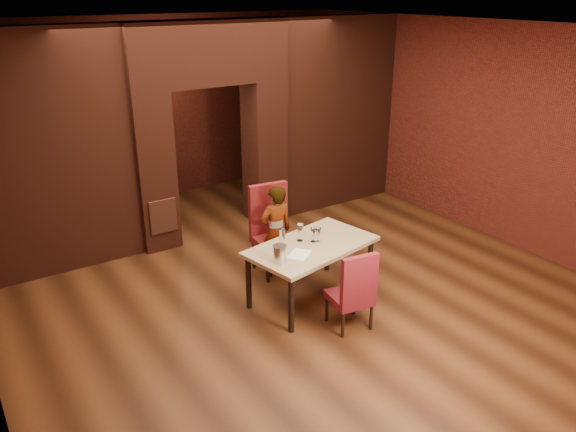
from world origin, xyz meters
The scene contains 23 objects.
floor centered at (0.00, 0.00, 0.00)m, with size 8.00×8.00×0.00m, color #4E2913.
ceiling centered at (0.00, 0.00, 3.20)m, with size 7.00×8.00×0.04m, color silver.
wall_back centered at (0.00, 4.00, 1.60)m, with size 7.00×0.04×3.20m, color maroon.
wall_right centered at (3.50, 0.00, 1.60)m, with size 0.04×8.00×3.20m, color maroon.
pillar_left centered at (-0.95, 2.00, 1.15)m, with size 0.55×0.55×2.30m, color maroon.
pillar_right centered at (0.95, 2.00, 1.15)m, with size 0.55×0.55×2.30m, color maroon.
lintel centered at (0.00, 2.00, 2.75)m, with size 2.45×0.55×0.90m, color maroon.
wing_wall_left centered at (-2.36, 2.00, 1.60)m, with size 2.27×0.35×3.20m, color maroon.
wing_wall_right centered at (2.36, 2.00, 1.60)m, with size 2.27×0.35×3.20m, color maroon.
vent_panel centered at (-0.95, 1.71, 0.55)m, with size 0.40×0.03×0.50m, color #99462C.
rear_door centered at (-0.40, 3.94, 1.05)m, with size 0.90×0.08×2.10m, color black.
rear_door_frame centered at (-0.40, 3.90, 1.05)m, with size 1.02×0.04×2.22m, color black.
dining_table centered at (0.05, -0.57, 0.37)m, with size 1.57×0.88×0.73m, color tan.
chair_far centered at (0.06, 0.27, 0.60)m, with size 0.54×0.54×1.20m, color maroon.
chair_near centered at (0.05, -1.31, 0.48)m, with size 0.44×0.44×0.96m, color maroon.
person_seated centered at (0.03, 0.20, 0.63)m, with size 0.46×0.30×1.26m, color white.
wine_glass_a centered at (-0.01, -0.40, 0.84)m, with size 0.09×0.09×0.22m, color white, non-canonical shape.
wine_glass_b centered at (0.11, -0.51, 0.83)m, with size 0.08×0.08×0.18m, color white, non-canonical shape.
wine_glass_c centered at (0.16, -0.54, 0.83)m, with size 0.07×0.07×0.18m, color silver, non-canonical shape.
tasting_sheet centered at (-0.23, -0.71, 0.74)m, with size 0.29×0.21×0.00m, color white.
wine_bucket centered at (-0.51, -0.74, 0.83)m, with size 0.16×0.16×0.20m, color #BAB9C0.
water_bottle centered at (-0.34, -0.52, 0.88)m, with size 0.07×0.07×0.29m, color white.
potted_plant centered at (0.77, 0.32, 0.21)m, with size 0.37×0.32×0.41m, color #2D6321.
Camera 1 is at (-3.57, -5.53, 3.62)m, focal length 35.00 mm.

